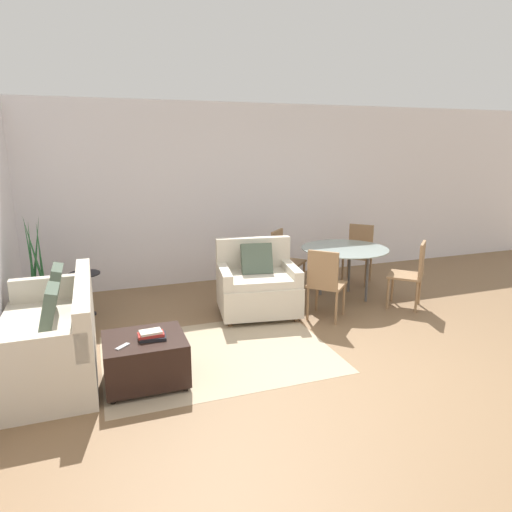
# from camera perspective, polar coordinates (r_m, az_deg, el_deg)

# --- Properties ---
(ground_plane) EXTENTS (20.00, 20.00, 0.00)m
(ground_plane) POSITION_cam_1_polar(r_m,az_deg,el_deg) (4.64, 13.59, -13.97)
(ground_plane) COLOR brown
(wall_back) EXTENTS (12.00, 0.06, 2.75)m
(wall_back) POSITION_cam_1_polar(r_m,az_deg,el_deg) (7.33, -1.03, 7.87)
(wall_back) COLOR white
(wall_back) RESTS_ON ground_plane
(area_rug) EXTENTS (2.33, 1.71, 0.01)m
(area_rug) POSITION_cam_1_polar(r_m,az_deg,el_deg) (4.89, -4.66, -12.07)
(area_rug) COLOR tan
(area_rug) RESTS_ON ground_plane
(couch) EXTENTS (0.88, 1.83, 0.93)m
(couch) POSITION_cam_1_polar(r_m,az_deg,el_deg) (4.86, -24.20, -9.49)
(couch) COLOR beige
(couch) RESTS_ON ground_plane
(armchair) EXTENTS (1.10, 0.96, 0.94)m
(armchair) POSITION_cam_1_polar(r_m,az_deg,el_deg) (5.85, 0.20, -3.77)
(armchair) COLOR beige
(armchair) RESTS_ON ground_plane
(ottoman) EXTENTS (0.72, 0.63, 0.44)m
(ottoman) POSITION_cam_1_polar(r_m,az_deg,el_deg) (4.36, -13.69, -12.32)
(ottoman) COLOR black
(ottoman) RESTS_ON ground_plane
(book_stack) EXTENTS (0.26, 0.20, 0.08)m
(book_stack) POSITION_cam_1_polar(r_m,az_deg,el_deg) (4.24, -12.89, -9.63)
(book_stack) COLOR black
(book_stack) RESTS_ON ottoman
(tv_remote_primary) EXTENTS (0.06, 0.14, 0.01)m
(tv_remote_primary) POSITION_cam_1_polar(r_m,az_deg,el_deg) (4.36, -13.80, -9.39)
(tv_remote_primary) COLOR #333338
(tv_remote_primary) RESTS_ON ottoman
(tv_remote_secondary) EXTENTS (0.13, 0.13, 0.01)m
(tv_remote_secondary) POSITION_cam_1_polar(r_m,az_deg,el_deg) (4.15, -16.34, -10.79)
(tv_remote_secondary) COLOR #B7B7BC
(tv_remote_secondary) RESTS_ON ottoman
(potted_plant) EXTENTS (0.32, 0.32, 1.35)m
(potted_plant) POSITION_cam_1_polar(r_m,az_deg,el_deg) (6.17, -25.47, -4.81)
(potted_plant) COLOR brown
(potted_plant) RESTS_ON ground_plane
(side_table) EXTENTS (0.39, 0.39, 0.56)m
(side_table) POSITION_cam_1_polar(r_m,az_deg,el_deg) (6.17, -20.57, -3.52)
(side_table) COLOR black
(side_table) RESTS_ON ground_plane
(dining_table) EXTENTS (1.20, 1.20, 0.73)m
(dining_table) POSITION_cam_1_polar(r_m,az_deg,el_deg) (6.46, 11.01, 0.38)
(dining_table) COLOR #8C9E99
(dining_table) RESTS_ON ground_plane
(dining_chair_near_left) EXTENTS (0.59, 0.59, 0.90)m
(dining_chair_near_left) POSITION_cam_1_polar(r_m,az_deg,el_deg) (5.64, 8.60, -2.98)
(dining_chair_near_left) COLOR #93704C
(dining_chair_near_left) RESTS_ON ground_plane
(dining_chair_near_right) EXTENTS (0.59, 0.59, 0.90)m
(dining_chair_near_right) POSITION_cam_1_polar(r_m,az_deg,el_deg) (6.35, 19.00, -1.70)
(dining_chair_near_right) COLOR #93704C
(dining_chair_near_right) RESTS_ON ground_plane
(dining_chair_far_left) EXTENTS (0.59, 0.59, 0.90)m
(dining_chair_far_left) POSITION_cam_1_polar(r_m,az_deg,el_deg) (6.77, 3.41, -0.02)
(dining_chair_far_left) COLOR #93704C
(dining_chair_far_left) RESTS_ON ground_plane
(dining_chair_far_right) EXTENTS (0.59, 0.59, 0.90)m
(dining_chair_far_right) POSITION_cam_1_polar(r_m,az_deg,el_deg) (7.37, 12.75, 0.80)
(dining_chair_far_right) COLOR #93704C
(dining_chair_far_right) RESTS_ON ground_plane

